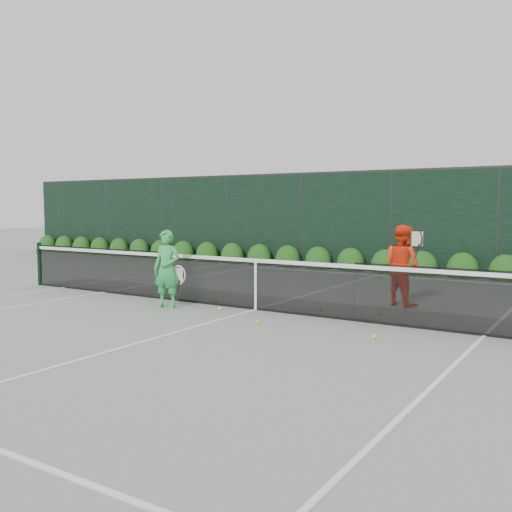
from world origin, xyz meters
The scene contains 8 objects.
ground centered at (0.00, 0.00, 0.00)m, with size 80.00×80.00×0.00m, color gray.
tennis_net centered at (-0.02, 0.00, 0.53)m, with size 12.90×0.10×1.07m.
player_woman centered at (-1.59, -0.71, 0.76)m, with size 0.65×0.46×1.51m.
player_man centered at (2.18, 1.98, 0.80)m, with size 0.96×0.88×1.60m.
court_lines centered at (0.00, 0.00, 0.01)m, with size 11.03×23.83×0.01m.
windscreen_fence centered at (0.00, -2.71, 1.51)m, with size 32.00×21.07×3.06m.
hedge_row centered at (0.00, 7.15, 0.23)m, with size 31.66×0.65×0.94m.
tennis_balls centered at (0.85, -0.15, 0.03)m, with size 3.92×1.90×0.07m.
Camera 1 is at (5.74, -9.04, 1.97)m, focal length 40.00 mm.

